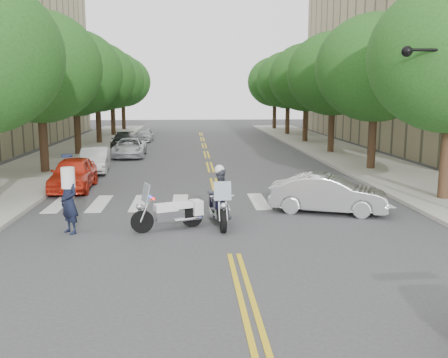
{
  "coord_description": "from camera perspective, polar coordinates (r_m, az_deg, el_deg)",
  "views": [
    {
      "loc": [
        -1.12,
        -12.63,
        4.2
      ],
      "look_at": [
        0.02,
        4.26,
        1.3
      ],
      "focal_mm": 40.0,
      "sensor_mm": 36.0,
      "label": 1
    }
  ],
  "objects": [
    {
      "name": "ground",
      "position": [
        13.36,
        1.16,
        -8.61
      ],
      "size": [
        140.0,
        140.0,
        0.0
      ],
      "primitive_type": "plane",
      "color": "#38383A",
      "rests_on": "ground"
    },
    {
      "name": "sidewalk_left",
      "position": [
        35.87,
        -17.37,
        2.67
      ],
      "size": [
        5.0,
        60.0,
        0.15
      ],
      "primitive_type": "cube",
      "color": "#9E9991",
      "rests_on": "ground"
    },
    {
      "name": "sidewalk_right",
      "position": [
        36.46,
        13.12,
        2.97
      ],
      "size": [
        5.0,
        60.0,
        0.15
      ],
      "primitive_type": "cube",
      "color": "#9E9991",
      "rests_on": "ground"
    },
    {
      "name": "tree_l_1",
      "position": [
        27.75,
        -20.39,
        11.93
      ],
      "size": [
        6.4,
        6.4,
        8.45
      ],
      "color": "#382316",
      "rests_on": "ground"
    },
    {
      "name": "tree_l_2",
      "position": [
        35.5,
        -16.7,
        11.51
      ],
      "size": [
        6.4,
        6.4,
        8.45
      ],
      "color": "#382316",
      "rests_on": "ground"
    },
    {
      "name": "tree_l_3",
      "position": [
        43.34,
        -14.35,
        11.22
      ],
      "size": [
        6.4,
        6.4,
        8.45
      ],
      "color": "#382316",
      "rests_on": "ground"
    },
    {
      "name": "tree_l_4",
      "position": [
        51.23,
        -12.72,
        11.0
      ],
      "size": [
        6.4,
        6.4,
        8.45
      ],
      "color": "#382316",
      "rests_on": "ground"
    },
    {
      "name": "tree_l_5",
      "position": [
        59.15,
        -11.53,
        10.84
      ],
      "size": [
        6.4,
        6.4,
        8.45
      ],
      "color": "#382316",
      "rests_on": "ground"
    },
    {
      "name": "tree_r_1",
      "position": [
        28.45,
        16.93,
        12.04
      ],
      "size": [
        6.4,
        6.4,
        8.45
      ],
      "color": "#382316",
      "rests_on": "ground"
    },
    {
      "name": "tree_r_2",
      "position": [
        36.05,
        12.37,
        11.66
      ],
      "size": [
        6.4,
        6.4,
        8.45
      ],
      "color": "#382316",
      "rests_on": "ground"
    },
    {
      "name": "tree_r_3",
      "position": [
        43.79,
        9.42,
        11.37
      ],
      "size": [
        6.4,
        6.4,
        8.45
      ],
      "color": "#382316",
      "rests_on": "ground"
    },
    {
      "name": "tree_r_4",
      "position": [
        51.61,
        7.36,
        11.15
      ],
      "size": [
        6.4,
        6.4,
        8.45
      ],
      "color": "#382316",
      "rests_on": "ground"
    },
    {
      "name": "tree_r_5",
      "position": [
        59.48,
        5.84,
        10.98
      ],
      "size": [
        6.4,
        6.4,
        8.45
      ],
      "color": "#382316",
      "rests_on": "ground"
    },
    {
      "name": "motorcycle_police",
      "position": [
        16.08,
        -0.54,
        -2.2
      ],
      "size": [
        0.85,
        2.43,
        1.97
      ],
      "rotation": [
        0.0,
        0.0,
        3.2
      ],
      "color": "black",
      "rests_on": "ground"
    },
    {
      "name": "motorcycle_parked",
      "position": [
        15.73,
        -5.74,
        -3.83
      ],
      "size": [
        2.24,
        1.17,
        1.51
      ],
      "rotation": [
        0.0,
        0.0,
        1.96
      ],
      "color": "black",
      "rests_on": "ground"
    },
    {
      "name": "officer_standing",
      "position": [
        15.78,
        -17.27,
        -2.52
      ],
      "size": [
        0.83,
        0.83,
        1.95
      ],
      "primitive_type": "imported",
      "rotation": [
        0.0,
        0.0,
        -0.78
      ],
      "color": "black",
      "rests_on": "ground"
    },
    {
      "name": "convertible",
      "position": [
        18.16,
        11.81,
        -1.67
      ],
      "size": [
        4.36,
        2.71,
        1.36
      ],
      "primitive_type": "imported",
      "rotation": [
        0.0,
        0.0,
        1.24
      ],
      "color": "#B5B5B7",
      "rests_on": "ground"
    },
    {
      "name": "parked_car_a",
      "position": [
        22.99,
        -16.84,
        0.6
      ],
      "size": [
        1.85,
        4.29,
        1.44
      ],
      "primitive_type": "imported",
      "rotation": [
        0.0,
        0.0,
        0.03
      ],
      "color": "red",
      "rests_on": "ground"
    },
    {
      "name": "parked_car_b",
      "position": [
        27.85,
        -14.56,
        2.11
      ],
      "size": [
        1.78,
        4.13,
        1.32
      ],
      "primitive_type": "imported",
      "rotation": [
        0.0,
        0.0,
        0.09
      ],
      "color": "beige",
      "rests_on": "ground"
    },
    {
      "name": "parked_car_c",
      "position": [
        34.07,
        -10.74,
        3.54
      ],
      "size": [
        2.2,
        4.58,
        1.26
      ],
      "primitive_type": "imported",
      "rotation": [
        0.0,
        0.0,
        0.02
      ],
      "color": "#B5B9BE",
      "rests_on": "ground"
    },
    {
      "name": "parked_car_d",
      "position": [
        39.35,
        -11.44,
        4.29
      ],
      "size": [
        1.94,
        4.29,
        1.22
      ],
      "primitive_type": "imported",
      "rotation": [
        0.0,
        0.0,
        0.06
      ],
      "color": "black",
      "rests_on": "ground"
    },
    {
      "name": "parked_car_e",
      "position": [
        45.01,
        -9.09,
        5.02
      ],
      "size": [
        1.5,
        3.57,
        1.2
      ],
      "primitive_type": "imported",
      "rotation": [
        0.0,
        0.0,
        -0.02
      ],
      "color": "#AAAAAF",
      "rests_on": "ground"
    }
  ]
}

